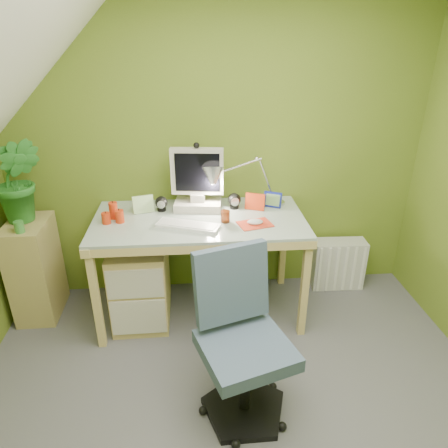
{
  "coord_description": "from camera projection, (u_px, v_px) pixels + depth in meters",
  "views": [
    {
      "loc": [
        -0.22,
        -1.46,
        2.02
      ],
      "look_at": [
        0.0,
        1.0,
        0.85
      ],
      "focal_mm": 33.0,
      "sensor_mm": 36.0,
      "label": 1
    }
  ],
  "objects": [
    {
      "name": "speaker_right",
      "position": [
        234.0,
        201.0,
        3.07
      ],
      "size": [
        0.11,
        0.11,
        0.12
      ],
      "primitive_type": null,
      "rotation": [
        0.0,
        0.0,
        0.15
      ],
      "color": "black",
      "rests_on": "desk"
    },
    {
      "name": "mousepad",
      "position": [
        255.0,
        224.0,
        2.83
      ],
      "size": [
        0.26,
        0.21,
        0.01
      ],
      "primitive_type": "cube",
      "rotation": [
        0.0,
        0.0,
        0.25
      ],
      "color": "red",
      "rests_on": "desk"
    },
    {
      "name": "speaker_left",
      "position": [
        161.0,
        204.0,
        3.03
      ],
      "size": [
        0.09,
        0.09,
        0.11
      ],
      "primitive_type": null,
      "rotation": [
        0.0,
        0.0,
        0.02
      ],
      "color": "black",
      "rests_on": "desk"
    },
    {
      "name": "photo_frame_red",
      "position": [
        255.0,
        202.0,
        3.04
      ],
      "size": [
        0.14,
        0.07,
        0.12
      ],
      "primitive_type": "cube",
      "rotation": [
        0.0,
        0.0,
        -0.38
      ],
      "color": "#BD3414",
      "rests_on": "desk"
    },
    {
      "name": "floor",
      "position": [
        241.0,
        448.0,
        2.2
      ],
      "size": [
        3.2,
        3.2,
        0.01
      ],
      "primitive_type": "cube",
      "color": "#56565C",
      "rests_on": "ground"
    },
    {
      "name": "green_cup",
      "position": [
        19.0,
        227.0,
        2.79
      ],
      "size": [
        0.07,
        0.07,
        0.08
      ],
      "primitive_type": "cylinder",
      "rotation": [
        0.0,
        0.0,
        -0.16
      ],
      "color": "#3D8738",
      "rests_on": "side_ledge"
    },
    {
      "name": "candle_cluster",
      "position": [
        113.0,
        213.0,
        2.86
      ],
      "size": [
        0.17,
        0.15,
        0.12
      ],
      "primitive_type": null,
      "rotation": [
        0.0,
        0.0,
        -0.09
      ],
      "color": "red",
      "rests_on": "desk"
    },
    {
      "name": "mouse",
      "position": [
        255.0,
        222.0,
        2.82
      ],
      "size": [
        0.11,
        0.07,
        0.04
      ],
      "primitive_type": "ellipsoid",
      "rotation": [
        0.0,
        0.0,
        -0.02
      ],
      "color": "silver",
      "rests_on": "mousepad"
    },
    {
      "name": "keyboard",
      "position": [
        188.0,
        226.0,
        2.79
      ],
      "size": [
        0.45,
        0.28,
        0.02
      ],
      "primitive_type": "cube",
      "rotation": [
        0.0,
        0.0,
        -0.36
      ],
      "color": "white",
      "rests_on": "desk"
    },
    {
      "name": "desk_lamp",
      "position": [
        259.0,
        170.0,
        3.0
      ],
      "size": [
        0.57,
        0.35,
        0.57
      ],
      "primitive_type": null,
      "rotation": [
        0.0,
        0.0,
        0.24
      ],
      "color": "#B4B4B8",
      "rests_on": "desk"
    },
    {
      "name": "photo_frame_blue",
      "position": [
        273.0,
        200.0,
        3.09
      ],
      "size": [
        0.13,
        0.08,
        0.12
      ],
      "primitive_type": "cube",
      "rotation": [
        0.0,
        0.0,
        -0.47
      ],
      "color": "navy",
      "rests_on": "desk"
    },
    {
      "name": "potted_plant",
      "position": [
        18.0,
        180.0,
        2.85
      ],
      "size": [
        0.36,
        0.3,
        0.61
      ],
      "primitive_type": "imported",
      "rotation": [
        0.0,
        0.0,
        0.09
      ],
      "color": "#287125",
      "rests_on": "side_ledge"
    },
    {
      "name": "amber_tumbler",
      "position": [
        225.0,
        216.0,
        2.85
      ],
      "size": [
        0.07,
        0.07,
        0.08
      ],
      "primitive_type": "cylinder",
      "rotation": [
        0.0,
        0.0,
        0.16
      ],
      "color": "#8B3714",
      "rests_on": "desk"
    },
    {
      "name": "side_ledge",
      "position": [
        36.0,
        269.0,
        3.1
      ],
      "size": [
        0.29,
        0.44,
        0.77
      ],
      "primitive_type": "cube",
      "color": "tan",
      "rests_on": "floor"
    },
    {
      "name": "monitor",
      "position": [
        197.0,
        175.0,
        2.98
      ],
      "size": [
        0.41,
        0.27,
        0.53
      ],
      "primitive_type": null,
      "rotation": [
        0.0,
        0.0,
        -0.12
      ],
      "color": "beige",
      "rests_on": "desk"
    },
    {
      "name": "task_chair",
      "position": [
        246.0,
        348.0,
        2.2
      ],
      "size": [
        0.66,
        0.66,
        0.95
      ],
      "primitive_type": null,
      "rotation": [
        0.0,
        0.0,
        0.3
      ],
      "color": "#3E5066",
      "rests_on": "floor"
    },
    {
      "name": "radiator",
      "position": [
        338.0,
        264.0,
        3.5
      ],
      "size": [
        0.44,
        0.19,
        0.43
      ],
      "primitive_type": "cube",
      "rotation": [
        0.0,
        0.0,
        -0.04
      ],
      "color": "beige",
      "rests_on": "floor"
    },
    {
      "name": "desk",
      "position": [
        200.0,
        267.0,
        3.1
      ],
      "size": [
        1.51,
        0.77,
        0.8
      ],
      "primitive_type": null,
      "rotation": [
        0.0,
        0.0,
        -0.01
      ],
      "color": "tan",
      "rests_on": "floor"
    },
    {
      "name": "photo_frame_green",
      "position": [
        143.0,
        204.0,
        2.99
      ],
      "size": [
        0.15,
        0.06,
        0.13
      ],
      "primitive_type": "cube",
      "rotation": [
        0.0,
        0.0,
        0.26
      ],
      "color": "#B0D793",
      "rests_on": "desk"
    },
    {
      "name": "wall_back",
      "position": [
        217.0,
        149.0,
        3.12
      ],
      "size": [
        3.2,
        0.01,
        2.4
      ],
      "primitive_type": "cube",
      "color": "olive",
      "rests_on": "floor"
    }
  ]
}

